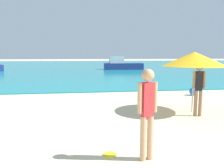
{
  "coord_description": "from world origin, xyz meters",
  "views": [
    {
      "loc": [
        -0.78,
        -0.78,
        2.01
      ],
      "look_at": [
        0.13,
        5.8,
        1.14
      ],
      "focal_mm": 35.75,
      "sensor_mm": 36.0,
      "label": 1
    }
  ],
  "objects_px": {
    "person_standing": "(147,109)",
    "frisbee": "(110,155)",
    "person_distant": "(199,86)",
    "beach_ball": "(193,91)",
    "beach_umbrella": "(194,59)",
    "boat_far": "(122,65)"
  },
  "relations": [
    {
      "from": "boat_far",
      "to": "beach_ball",
      "type": "bearing_deg",
      "value": -88.16
    },
    {
      "from": "boat_far",
      "to": "beach_umbrella",
      "type": "relative_size",
      "value": 2.38
    },
    {
      "from": "person_distant",
      "to": "frisbee",
      "type": "bearing_deg",
      "value": 52.68
    },
    {
      "from": "person_standing",
      "to": "beach_ball",
      "type": "relative_size",
      "value": 4.43
    },
    {
      "from": "beach_ball",
      "to": "beach_umbrella",
      "type": "height_order",
      "value": "beach_umbrella"
    },
    {
      "from": "frisbee",
      "to": "person_standing",
      "type": "bearing_deg",
      "value": -21.62
    },
    {
      "from": "person_standing",
      "to": "beach_umbrella",
      "type": "height_order",
      "value": "beach_umbrella"
    },
    {
      "from": "beach_ball",
      "to": "person_distant",
      "type": "bearing_deg",
      "value": -115.99
    },
    {
      "from": "beach_umbrella",
      "to": "frisbee",
      "type": "bearing_deg",
      "value": -137.84
    },
    {
      "from": "person_standing",
      "to": "person_distant",
      "type": "relative_size",
      "value": 1.01
    },
    {
      "from": "person_standing",
      "to": "boat_far",
      "type": "bearing_deg",
      "value": -111.5
    },
    {
      "from": "beach_umbrella",
      "to": "boat_far",
      "type": "bearing_deg",
      "value": 85.97
    },
    {
      "from": "frisbee",
      "to": "boat_far",
      "type": "distance_m",
      "value": 25.53
    },
    {
      "from": "person_standing",
      "to": "beach_ball",
      "type": "distance_m",
      "value": 7.71
    },
    {
      "from": "beach_umbrella",
      "to": "beach_ball",
      "type": "bearing_deg",
      "value": 61.42
    },
    {
      "from": "person_standing",
      "to": "beach_umbrella",
      "type": "relative_size",
      "value": 0.81
    },
    {
      "from": "person_standing",
      "to": "frisbee",
      "type": "bearing_deg",
      "value": -33.71
    },
    {
      "from": "person_distant",
      "to": "boat_far",
      "type": "xyz_separation_m",
      "value": [
        1.63,
        22.56,
        -0.32
      ]
    },
    {
      "from": "person_standing",
      "to": "beach_ball",
      "type": "bearing_deg",
      "value": -136.31
    },
    {
      "from": "beach_ball",
      "to": "beach_umbrella",
      "type": "distance_m",
      "value": 3.87
    },
    {
      "from": "person_standing",
      "to": "frisbee",
      "type": "distance_m",
      "value": 1.23
    },
    {
      "from": "frisbee",
      "to": "person_distant",
      "type": "distance_m",
      "value": 4.2
    }
  ]
}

